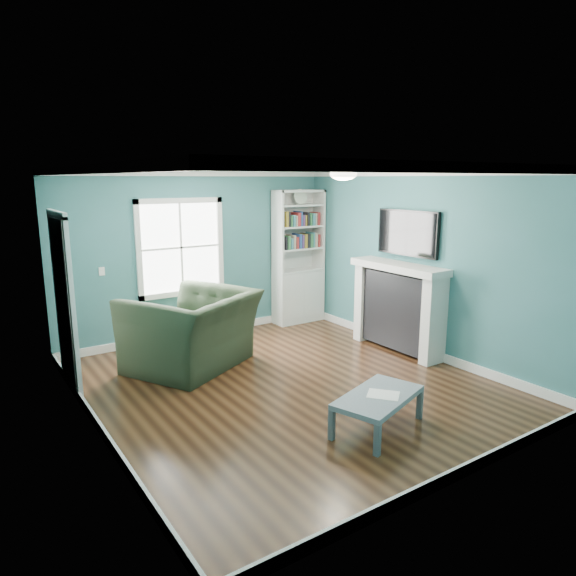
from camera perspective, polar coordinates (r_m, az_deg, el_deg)
floor at (r=6.42m, az=-0.03°, el=-10.71°), size 5.00×5.00×0.00m
room_walls at (r=5.99m, az=-0.03°, el=3.39°), size 5.00×5.00×5.00m
trim at (r=6.05m, az=-0.03°, el=0.16°), size 4.50×5.00×2.60m
window at (r=8.05m, az=-11.81°, el=4.42°), size 1.40×0.06×1.50m
bookshelf at (r=8.95m, az=1.14°, el=2.02°), size 0.90×0.35×2.31m
fireplace at (r=7.65m, az=12.15°, el=-2.20°), size 0.44×1.58×1.30m
tv at (r=7.55m, az=13.15°, el=5.98°), size 0.06×1.10×0.65m
door at (r=6.55m, az=-23.65°, el=-1.40°), size 0.12×0.98×2.17m
ceiling_fixture at (r=6.54m, az=6.18°, el=12.56°), size 0.38×0.38×0.15m
light_switch at (r=7.72m, az=-19.98°, el=1.75°), size 0.08×0.01×0.12m
recliner at (r=6.92m, az=-10.63°, el=-3.32°), size 1.84×1.62×1.35m
coffee_table at (r=5.34m, az=9.99°, el=-12.07°), size 1.12×0.84×0.36m
paper_sheet at (r=5.33m, az=10.54°, el=-11.57°), size 0.39×0.39×0.00m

